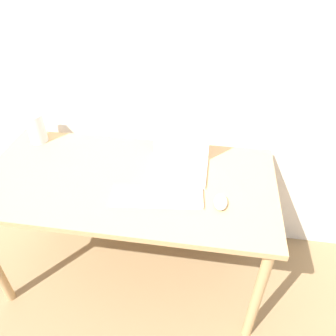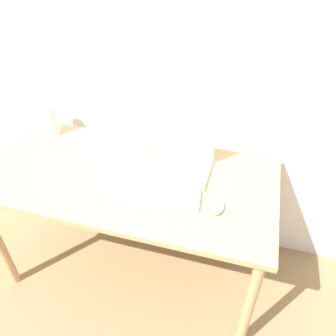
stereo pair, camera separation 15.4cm
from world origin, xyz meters
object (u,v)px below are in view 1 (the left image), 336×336
keyboard (157,197)px  mouse (221,202)px  laptop (179,158)px  vase (35,123)px

keyboard → mouse: bearing=1.0°
laptop → vase: bearing=171.4°
mouse → vase: vase is taller
laptop → keyboard: (-0.07, -0.25, -0.05)m
mouse → vase: bearing=160.5°
keyboard → vase: size_ratio=1.80×
keyboard → mouse: mouse is taller
laptop → mouse: laptop is taller
vase → mouse: bearing=-19.5°
keyboard → vase: bearing=153.6°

